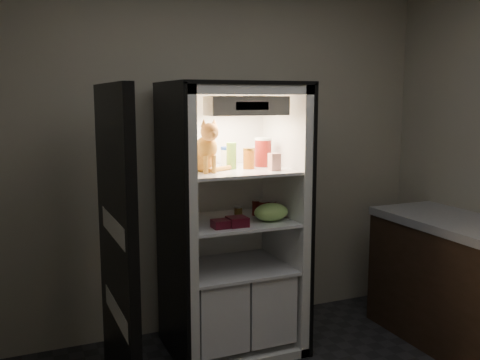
% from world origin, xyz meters
% --- Properties ---
extents(room_shell, '(3.60, 3.60, 3.60)m').
position_xyz_m(room_shell, '(0.00, 0.00, 1.62)').
color(room_shell, white).
rests_on(room_shell, floor).
extents(refrigerator, '(0.90, 0.72, 1.88)m').
position_xyz_m(refrigerator, '(0.00, 1.38, 0.79)').
color(refrigerator, white).
rests_on(refrigerator, floor).
extents(fridge_door, '(0.07, 0.87, 1.85)m').
position_xyz_m(fridge_door, '(-0.85, 1.03, 0.91)').
color(fridge_door, black).
rests_on(fridge_door, floor).
extents(tabby_cat, '(0.30, 0.34, 0.35)m').
position_xyz_m(tabby_cat, '(-0.22, 1.29, 1.42)').
color(tabby_cat, orange).
rests_on(tabby_cat, refrigerator).
extents(parmesan_shaker, '(0.07, 0.07, 0.18)m').
position_xyz_m(parmesan_shaker, '(-0.01, 1.35, 1.38)').
color(parmesan_shaker, '#217C26').
rests_on(parmesan_shaker, refrigerator).
extents(mayo_tub, '(0.10, 0.10, 0.14)m').
position_xyz_m(mayo_tub, '(0.02, 1.47, 1.36)').
color(mayo_tub, white).
rests_on(mayo_tub, refrigerator).
extents(salsa_jar, '(0.08, 0.08, 0.14)m').
position_xyz_m(salsa_jar, '(0.11, 1.31, 1.36)').
color(salsa_jar, maroon).
rests_on(salsa_jar, refrigerator).
extents(pepper_jar, '(0.12, 0.12, 0.20)m').
position_xyz_m(pepper_jar, '(0.25, 1.38, 1.39)').
color(pepper_jar, maroon).
rests_on(pepper_jar, refrigerator).
extents(cream_carton, '(0.07, 0.07, 0.11)m').
position_xyz_m(cream_carton, '(0.23, 1.16, 1.35)').
color(cream_carton, white).
rests_on(cream_carton, refrigerator).
extents(soda_can_a, '(0.06, 0.06, 0.11)m').
position_xyz_m(soda_can_a, '(0.20, 1.39, 1.00)').
color(soda_can_a, black).
rests_on(soda_can_a, refrigerator).
extents(soda_can_b, '(0.06, 0.06, 0.11)m').
position_xyz_m(soda_can_b, '(0.28, 1.31, 1.00)').
color(soda_can_b, black).
rests_on(soda_can_b, refrigerator).
extents(soda_can_c, '(0.06, 0.06, 0.12)m').
position_xyz_m(soda_can_c, '(0.22, 1.31, 1.00)').
color(soda_can_c, black).
rests_on(soda_can_c, refrigerator).
extents(condiment_jar, '(0.06, 0.06, 0.08)m').
position_xyz_m(condiment_jar, '(0.05, 1.37, 0.98)').
color(condiment_jar, brown).
rests_on(condiment_jar, refrigerator).
extents(grape_bag, '(0.24, 0.18, 0.12)m').
position_xyz_m(grape_bag, '(0.22, 1.19, 1.00)').
color(grape_bag, '#91D563').
rests_on(grape_bag, refrigerator).
extents(berry_box_left, '(0.11, 0.11, 0.05)m').
position_xyz_m(berry_box_left, '(-0.17, 1.14, 0.97)').
color(berry_box_left, '#540E17').
rests_on(berry_box_left, refrigerator).
extents(berry_box_right, '(0.12, 0.12, 0.06)m').
position_xyz_m(berry_box_right, '(-0.05, 1.14, 0.97)').
color(berry_box_right, '#540E17').
rests_on(berry_box_right, refrigerator).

